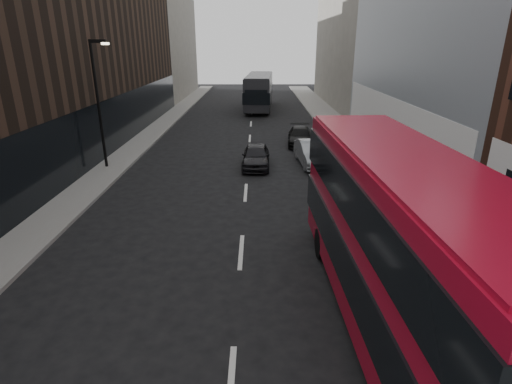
{
  "coord_description": "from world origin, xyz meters",
  "views": [
    {
      "loc": [
        0.56,
        -4.53,
        6.94
      ],
      "look_at": [
        0.53,
        7.37,
        2.5
      ],
      "focal_mm": 28.0,
      "sensor_mm": 36.0,
      "label": 1
    }
  ],
  "objects_px": {
    "street_lamp": "(99,96)",
    "red_bus": "(400,238)",
    "car_b": "(312,153)",
    "car_a": "(256,156)",
    "car_c": "(300,136)",
    "grey_bus": "(259,91)"
  },
  "relations": [
    {
      "from": "red_bus",
      "to": "car_c",
      "type": "height_order",
      "value": "red_bus"
    },
    {
      "from": "red_bus",
      "to": "car_a",
      "type": "distance_m",
      "value": 14.86
    },
    {
      "from": "grey_bus",
      "to": "car_a",
      "type": "xyz_separation_m",
      "value": [
        -0.3,
        -22.52,
        -1.33
      ]
    },
    {
      "from": "street_lamp",
      "to": "red_bus",
      "type": "bearing_deg",
      "value": -48.61
    },
    {
      "from": "street_lamp",
      "to": "car_c",
      "type": "xyz_separation_m",
      "value": [
        11.91,
        6.0,
        -3.56
      ]
    },
    {
      "from": "red_bus",
      "to": "car_a",
      "type": "height_order",
      "value": "red_bus"
    },
    {
      "from": "car_b",
      "to": "car_c",
      "type": "height_order",
      "value": "car_b"
    },
    {
      "from": "grey_bus",
      "to": "car_b",
      "type": "relative_size",
      "value": 2.66
    },
    {
      "from": "red_bus",
      "to": "car_c",
      "type": "relative_size",
      "value": 2.69
    },
    {
      "from": "car_a",
      "to": "car_c",
      "type": "distance_m",
      "value": 6.43
    },
    {
      "from": "grey_bus",
      "to": "car_b",
      "type": "xyz_separation_m",
      "value": [
        3.11,
        -22.09,
        -1.28
      ]
    },
    {
      "from": "street_lamp",
      "to": "car_a",
      "type": "distance_m",
      "value": 9.41
    },
    {
      "from": "car_a",
      "to": "car_c",
      "type": "xyz_separation_m",
      "value": [
        3.19,
        5.58,
        -0.06
      ]
    },
    {
      "from": "street_lamp",
      "to": "red_bus",
      "type": "distance_m",
      "value": 18.59
    },
    {
      "from": "car_b",
      "to": "car_c",
      "type": "xyz_separation_m",
      "value": [
        -0.22,
        5.15,
        -0.11
      ]
    },
    {
      "from": "street_lamp",
      "to": "car_b",
      "type": "height_order",
      "value": "street_lamp"
    },
    {
      "from": "grey_bus",
      "to": "car_a",
      "type": "height_order",
      "value": "grey_bus"
    },
    {
      "from": "red_bus",
      "to": "grey_bus",
      "type": "xyz_separation_m",
      "value": [
        -3.23,
        36.83,
        -0.54
      ]
    },
    {
      "from": "street_lamp",
      "to": "car_c",
      "type": "height_order",
      "value": "street_lamp"
    },
    {
      "from": "street_lamp",
      "to": "grey_bus",
      "type": "relative_size",
      "value": 0.6
    },
    {
      "from": "car_b",
      "to": "car_c",
      "type": "bearing_deg",
      "value": 87.17
    },
    {
      "from": "car_a",
      "to": "car_c",
      "type": "relative_size",
      "value": 0.93
    }
  ]
}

